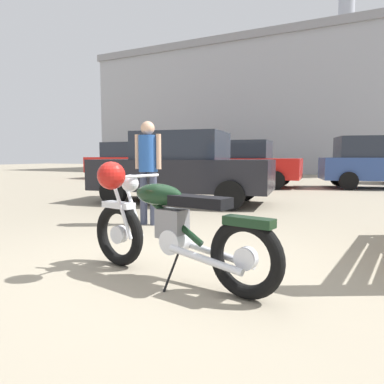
{
  "coord_description": "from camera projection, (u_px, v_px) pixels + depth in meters",
  "views": [
    {
      "loc": [
        1.44,
        -3.04,
        1.11
      ],
      "look_at": [
        -0.02,
        0.63,
        0.71
      ],
      "focal_mm": 33.55,
      "sensor_mm": 36.0,
      "label": 1
    }
  ],
  "objects": [
    {
      "name": "blue_hatchback_right",
      "position": [
        182.0,
        168.0,
        8.49
      ],
      "size": [
        4.3,
        2.12,
        1.67
      ],
      "rotation": [
        0.0,
        0.0,
        0.06
      ],
      "color": "black",
      "rests_on": "ground_plane"
    },
    {
      "name": "industrial_building",
      "position": [
        266.0,
        114.0,
        29.25
      ],
      "size": [
        24.53,
        15.63,
        18.32
      ],
      "rotation": [
        0.0,
        0.0,
        -0.09
      ],
      "color": "#9EA0A8",
      "rests_on": "ground_plane"
    },
    {
      "name": "ground_plane",
      "position": [
        170.0,
        271.0,
        3.46
      ],
      "size": [
        80.0,
        80.0,
        0.0
      ],
      "primitive_type": "plane",
      "color": "gray"
    },
    {
      "name": "vintage_motorcycle",
      "position": [
        167.0,
        226.0,
        3.19
      ],
      "size": [
        2.04,
        0.74,
        1.07
      ],
      "rotation": [
        0.0,
        0.0,
        2.88
      ],
      "color": "black",
      "rests_on": "ground_plane"
    },
    {
      "name": "dark_sedan_left",
      "position": [
        201.0,
        160.0,
        19.05
      ],
      "size": [
        4.11,
        2.27,
        1.78
      ],
      "rotation": [
        0.0,
        0.0,
        -0.16
      ],
      "color": "black",
      "rests_on": "ground_plane"
    },
    {
      "name": "pale_sedan_back",
      "position": [
        242.0,
        164.0,
        13.12
      ],
      "size": [
        4.23,
        1.97,
        1.67
      ],
      "rotation": [
        0.0,
        0.0,
        3.16
      ],
      "color": "black",
      "rests_on": "ground_plane"
    },
    {
      "name": "bystander",
      "position": [
        148.0,
        162.0,
        5.73
      ],
      "size": [
        0.46,
        0.3,
        1.66
      ],
      "rotation": [
        0.0,
        0.0,
        1.58
      ],
      "color": "#383D51",
      "rests_on": "ground_plane"
    },
    {
      "name": "red_hatchback_near",
      "position": [
        127.0,
        160.0,
        17.6
      ],
      "size": [
        4.02,
        2.07,
        1.78
      ],
      "rotation": [
        0.0,
        0.0,
        3.06
      ],
      "color": "black",
      "rests_on": "ground_plane"
    },
    {
      "name": "white_estate_far",
      "position": [
        379.0,
        162.0,
        12.27
      ],
      "size": [
        4.13,
        2.33,
        1.78
      ],
      "rotation": [
        0.0,
        0.0,
        0.18
      ],
      "color": "black",
      "rests_on": "ground_plane"
    }
  ]
}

